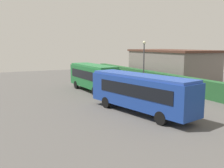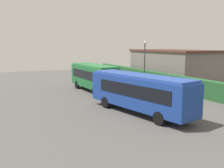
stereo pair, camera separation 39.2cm
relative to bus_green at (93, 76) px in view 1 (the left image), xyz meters
The scene contains 10 objects.
ground_plane 4.50m from the bus_green, 16.40° to the left, with size 64.00×64.00×0.00m, color #514F4C.
bus_green is the anchor object (origin of this frame).
bus_blue 11.24m from the bus_green, ahead, with size 10.60×4.55×3.23m.
person_left 9.53m from the bus_green, ahead, with size 0.43×0.55×1.88m.
person_center 10.94m from the bus_green, 15.19° to the left, with size 0.50×0.36×1.91m.
person_right 13.18m from the bus_green, 11.77° to the left, with size 0.34×0.46×1.73m.
person_far 14.37m from the bus_green, ahead, with size 0.36×0.46×1.91m.
hedge_row 10.08m from the bus_green, 66.97° to the left, with size 44.00×1.03×1.93m, color #23552B.
depot_building 14.23m from the bus_green, 100.88° to the left, with size 14.38×7.29×4.88m.
lamppost 6.51m from the bus_green, 67.89° to the left, with size 0.36×0.36×6.09m.
Camera 1 is at (24.80, -12.54, 5.63)m, focal length 40.84 mm.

